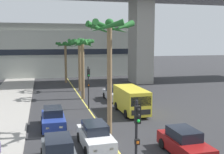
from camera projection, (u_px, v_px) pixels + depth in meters
lane_stripe_center at (88, 108)px, 28.08m from camera, size 0.14×56.00×0.01m
pier_building_backdrop at (64, 51)px, 53.67m from camera, size 28.46×8.04×9.72m
car_queue_front at (53, 119)px, 21.56m from camera, size 1.84×4.10×1.56m
car_queue_second at (184, 143)px, 16.39m from camera, size 1.90×4.13×1.56m
car_queue_third at (95, 136)px, 17.56m from camera, size 1.95×4.16×1.56m
car_queue_fourth at (114, 94)px, 31.72m from camera, size 1.89×4.13×1.56m
car_queue_fifth at (59, 153)px, 14.90m from camera, size 1.91×4.14×1.56m
delivery_van at (131, 100)px, 25.78m from camera, size 2.21×5.27×2.36m
traffic_light_median_near at (137, 134)px, 11.95m from camera, size 0.24×0.37×4.20m
traffic_light_median_far at (88, 82)px, 27.21m from camera, size 0.24×0.37×4.20m
palm_tree_near_median at (110, 41)px, 19.17m from camera, size 3.28×3.44×8.19m
palm_tree_mid_median at (83, 50)px, 31.62m from camera, size 2.75×2.75×6.95m
palm_tree_far_median at (80, 48)px, 36.63m from camera, size 3.26×3.26×7.03m
palm_tree_farthest_median at (66, 49)px, 44.14m from camera, size 3.08×3.19×6.58m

